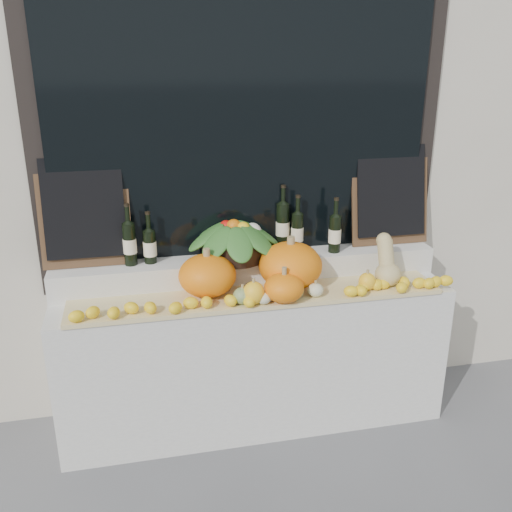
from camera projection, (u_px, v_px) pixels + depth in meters
storefront_facade at (229, 41)px, 3.52m from camera, size 7.00×0.94×4.50m
display_sill at (253, 356)px, 3.49m from camera, size 2.30×0.55×0.88m
rear_tier at (248, 268)px, 3.44m from camera, size 2.30×0.25×0.16m
straw_bedding at (258, 297)px, 3.21m from camera, size 2.10×0.32×0.02m
pumpkin_left at (207, 275)px, 3.17m from camera, size 0.38×0.38×0.24m
pumpkin_right at (290, 265)px, 3.27m from camera, size 0.47×0.47×0.27m
pumpkin_center at (284, 288)px, 3.10m from camera, size 0.29×0.29×0.16m
butternut_squash at (387, 264)px, 3.32m from camera, size 0.15×0.21×0.29m
decorative_gourds at (287, 291)px, 3.13m from camera, size 0.83×0.16×0.15m
lemon_heap at (262, 298)px, 3.10m from camera, size 2.20×0.16×0.06m
produce_bowl at (234, 239)px, 3.34m from camera, size 0.58×0.58×0.25m
wine_bottle_far_left at (130, 243)px, 3.23m from camera, size 0.08×0.08×0.36m
wine_bottle_near_left at (150, 246)px, 3.28m from camera, size 0.08×0.08×0.31m
wine_bottle_tall at (283, 226)px, 3.47m from camera, size 0.08×0.08×0.41m
wine_bottle_near_right at (297, 232)px, 3.46m from camera, size 0.08×0.08×0.35m
wine_bottle_far_right at (335, 233)px, 3.44m from camera, size 0.08×0.08×0.34m
chalkboard_left at (84, 210)px, 3.18m from camera, size 0.50×0.14×0.61m
chalkboard_right at (390, 193)px, 3.54m from camera, size 0.50×0.14×0.61m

